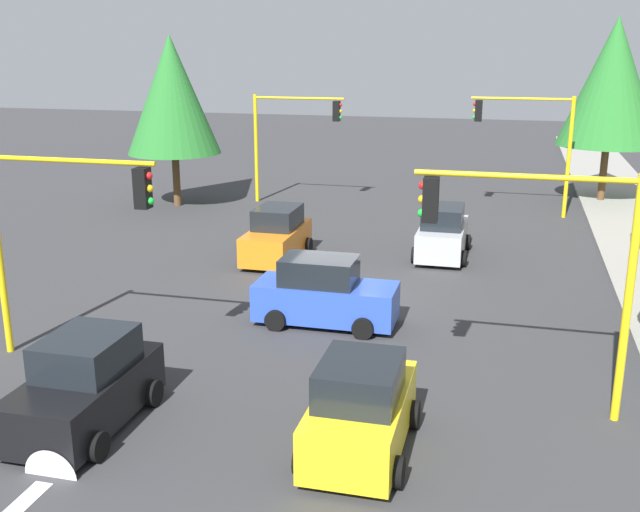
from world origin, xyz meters
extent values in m
plane|color=#353538|center=(0.00, 0.00, 0.00)|extent=(120.00, 120.00, 0.00)
cone|color=silver|center=(11.00, -3.00, 0.01)|extent=(0.01, 1.10, 1.10)
cylinder|color=yellow|center=(-14.00, -7.50, 2.68)|extent=(0.18, 0.18, 5.37)
cylinder|color=yellow|center=(-14.00, -5.25, 5.22)|extent=(0.12, 4.50, 0.12)
cube|color=black|center=(-14.00, -3.36, 4.64)|extent=(0.36, 0.32, 0.96)
sphere|color=red|center=(-14.00, -3.18, 4.94)|extent=(0.18, 0.18, 0.18)
sphere|color=yellow|center=(-14.00, -3.18, 4.64)|extent=(0.18, 0.18, 0.18)
sphere|color=green|center=(-14.00, -3.18, 4.34)|extent=(0.18, 0.18, 0.18)
cylinder|color=yellow|center=(6.00, 7.50, 2.68)|extent=(0.18, 0.18, 5.35)
cylinder|color=yellow|center=(6.00, 5.25, 5.20)|extent=(0.12, 4.50, 0.12)
cube|color=black|center=(6.00, 3.36, 4.62)|extent=(0.36, 0.32, 0.96)
sphere|color=red|center=(6.00, 3.18, 4.92)|extent=(0.18, 0.18, 0.18)
sphere|color=yellow|center=(6.00, 3.18, 4.62)|extent=(0.18, 0.18, 0.18)
sphere|color=green|center=(6.00, 3.18, 4.32)|extent=(0.18, 0.18, 0.18)
cylinder|color=yellow|center=(6.00, -5.25, 5.13)|extent=(0.12, 4.50, 0.12)
cube|color=black|center=(6.00, -3.36, 4.55)|extent=(0.36, 0.32, 0.96)
sphere|color=red|center=(6.00, -3.18, 4.85)|extent=(0.18, 0.18, 0.18)
sphere|color=yellow|center=(6.00, -3.18, 4.55)|extent=(0.18, 0.18, 0.18)
sphere|color=green|center=(6.00, -3.18, 4.25)|extent=(0.18, 0.18, 0.18)
cylinder|color=yellow|center=(-14.00, 7.50, 2.76)|extent=(0.18, 0.18, 5.53)
cylinder|color=yellow|center=(-14.00, 5.25, 5.38)|extent=(0.12, 4.50, 0.12)
cube|color=black|center=(-14.00, 3.36, 4.80)|extent=(0.36, 0.32, 0.96)
sphere|color=red|center=(-14.00, 3.18, 5.10)|extent=(0.18, 0.18, 0.18)
sphere|color=yellow|center=(-14.00, 3.18, 4.80)|extent=(0.18, 0.18, 0.18)
sphere|color=green|center=(-14.00, 3.18, 4.50)|extent=(0.18, 0.18, 0.18)
cylinder|color=brown|center=(-18.00, 9.50, 1.55)|extent=(0.36, 0.36, 3.10)
cone|color=#28752D|center=(-18.00, 9.50, 6.00)|extent=(4.96, 4.96, 6.20)
cylinder|color=brown|center=(-12.00, -11.00, 1.41)|extent=(0.36, 0.36, 2.81)
cone|color=#28752D|center=(-12.00, -11.00, 5.42)|extent=(4.50, 4.50, 5.62)
cube|color=blue|center=(2.00, 0.08, 0.69)|extent=(1.62, 4.05, 1.05)
cube|color=black|center=(2.00, -0.12, 1.60)|extent=(1.43, 2.10, 0.76)
cylinder|color=black|center=(1.13, 1.34, 0.30)|extent=(0.20, 0.60, 0.60)
cylinder|color=black|center=(2.87, 1.34, 0.30)|extent=(0.20, 0.60, 0.60)
cylinder|color=black|center=(1.13, -1.17, 0.30)|extent=(0.20, 0.60, 0.60)
cylinder|color=black|center=(2.87, -1.17, 0.30)|extent=(0.20, 0.60, 0.60)
cube|color=black|center=(9.07, -3.38, 0.69)|extent=(3.83, 1.79, 1.05)
cube|color=black|center=(8.88, -3.38, 1.60)|extent=(1.99, 1.58, 0.76)
cylinder|color=black|center=(10.25, -2.42, 0.30)|extent=(0.60, 0.20, 0.60)
cylinder|color=black|center=(10.25, -4.34, 0.30)|extent=(0.60, 0.20, 0.60)
cylinder|color=black|center=(7.88, -2.42, 0.30)|extent=(0.60, 0.20, 0.60)
cylinder|color=black|center=(7.88, -4.34, 0.30)|extent=(0.60, 0.20, 0.60)
cube|color=yellow|center=(8.57, 2.43, 0.69)|extent=(3.66, 1.72, 1.05)
cube|color=black|center=(8.75, 2.43, 1.60)|extent=(1.90, 1.51, 0.76)
cylinder|color=black|center=(7.43, 1.51, 0.30)|extent=(0.60, 0.20, 0.60)
cylinder|color=black|center=(7.43, 3.35, 0.30)|extent=(0.60, 0.20, 0.60)
cylinder|color=black|center=(9.70, 1.51, 0.30)|extent=(0.60, 0.20, 0.60)
cylinder|color=black|center=(9.70, 3.35, 0.30)|extent=(0.60, 0.20, 0.60)
cube|color=#B2B5BA|center=(-6.01, 2.64, 0.69)|extent=(3.88, 1.65, 1.05)
cube|color=black|center=(-5.82, 2.64, 1.60)|extent=(2.02, 1.45, 0.76)
cylinder|color=black|center=(-7.21, 1.76, 0.30)|extent=(0.60, 0.20, 0.60)
cylinder|color=black|center=(-7.21, 3.53, 0.30)|extent=(0.60, 0.20, 0.60)
cylinder|color=black|center=(-4.81, 1.76, 0.30)|extent=(0.60, 0.20, 0.60)
cylinder|color=black|center=(-4.81, 3.53, 0.30)|extent=(0.60, 0.20, 0.60)
cube|color=orange|center=(-3.97, -3.29, 0.69)|extent=(3.89, 1.68, 1.05)
cube|color=black|center=(-4.17, -3.29, 1.60)|extent=(2.02, 1.48, 0.76)
cylinder|color=black|center=(-2.77, -2.39, 0.30)|extent=(0.60, 0.20, 0.60)
cylinder|color=black|center=(-2.77, -4.19, 0.30)|extent=(0.60, 0.20, 0.60)
cylinder|color=black|center=(-5.18, -2.39, 0.30)|extent=(0.60, 0.20, 0.60)
cylinder|color=black|center=(-5.18, -4.19, 0.30)|extent=(0.60, 0.20, 0.60)
camera|label=1|loc=(21.73, 4.95, 7.85)|focal=42.10mm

